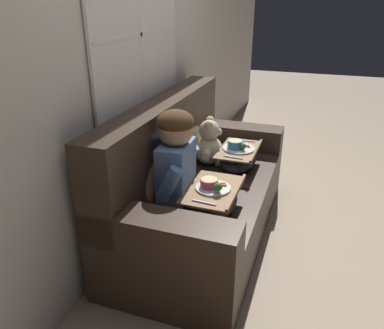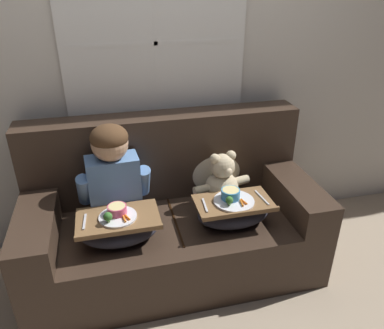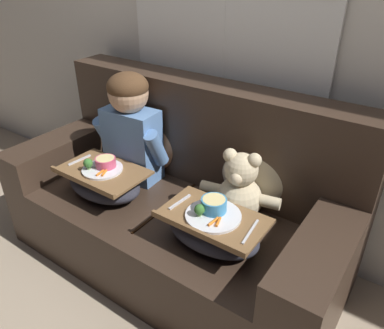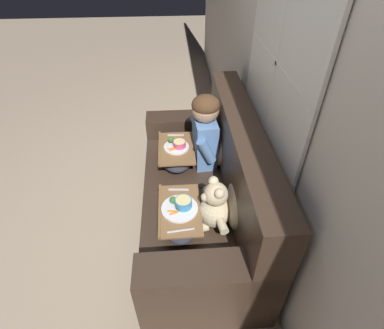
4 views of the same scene
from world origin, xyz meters
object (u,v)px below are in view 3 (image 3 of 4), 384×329
(throw_pillow_behind_child, at_px, (150,137))
(throw_pillow_behind_teddy, at_px, (254,171))
(child_figure, at_px, (131,123))
(lap_tray_teddy, at_px, (213,228))
(lap_tray_child, at_px, (104,181))
(teddy_bear, at_px, (239,191))
(couch, at_px, (182,204))

(throw_pillow_behind_child, xyz_separation_m, throw_pillow_behind_teddy, (0.69, 0.00, 0.00))
(child_figure, bearing_deg, lap_tray_teddy, -18.92)
(throw_pillow_behind_teddy, bearing_deg, lap_tray_teddy, -90.13)
(child_figure, bearing_deg, lap_tray_child, -90.12)
(throw_pillow_behind_child, relative_size, teddy_bear, 1.07)
(teddy_bear, height_order, lap_tray_child, teddy_bear)
(teddy_bear, xyz_separation_m, lap_tray_child, (-0.69, -0.23, -0.07))
(child_figure, height_order, lap_tray_teddy, child_figure)
(child_figure, relative_size, lap_tray_teddy, 1.33)
(throw_pillow_behind_teddy, bearing_deg, teddy_bear, -89.64)
(child_figure, relative_size, teddy_bear, 1.54)
(throw_pillow_behind_child, height_order, lap_tray_child, throw_pillow_behind_child)
(couch, height_order, throw_pillow_behind_teddy, couch)
(lap_tray_child, bearing_deg, couch, 33.64)
(throw_pillow_behind_teddy, distance_m, child_figure, 0.72)
(throw_pillow_behind_teddy, xyz_separation_m, child_figure, (-0.69, -0.15, 0.14))
(throw_pillow_behind_child, distance_m, lap_tray_teddy, 0.79)
(couch, bearing_deg, lap_tray_teddy, -33.70)
(lap_tray_child, bearing_deg, child_figure, 89.88)
(couch, height_order, teddy_bear, couch)
(throw_pillow_behind_child, relative_size, lap_tray_teddy, 0.93)
(throw_pillow_behind_child, xyz_separation_m, lap_tray_child, (-0.00, -0.38, -0.11))
(child_figure, distance_m, lap_tray_teddy, 0.77)
(child_figure, bearing_deg, throw_pillow_behind_teddy, 12.18)
(throw_pillow_behind_teddy, relative_size, lap_tray_teddy, 0.84)
(throw_pillow_behind_teddy, bearing_deg, lap_tray_child, -150.83)
(couch, relative_size, throw_pillow_behind_teddy, 4.68)
(throw_pillow_behind_teddy, distance_m, teddy_bear, 0.16)
(throw_pillow_behind_child, bearing_deg, child_figure, -89.97)
(child_figure, relative_size, lap_tray_child, 1.33)
(couch, distance_m, child_figure, 0.53)
(throw_pillow_behind_child, distance_m, lap_tray_child, 0.40)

